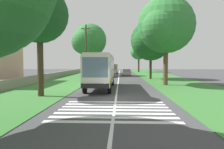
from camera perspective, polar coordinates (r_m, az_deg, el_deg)
name	(u,v)px	position (r m, az deg, el deg)	size (l,w,h in m)	color
ground	(116,99)	(17.19, 0.99, -6.45)	(160.00, 160.00, 0.00)	#424244
grass_verge_left	(62,82)	(33.20, -12.71, -1.88)	(120.00, 8.00, 0.04)	#387533
grass_verge_right	(175,82)	(33.02, 15.98, -1.95)	(120.00, 8.00, 0.04)	#387533
centre_line	(118,82)	(32.08, 1.59, -2.00)	(110.00, 0.16, 0.01)	silver
coach_bus	(101,69)	(24.28, -2.88, 1.42)	(11.16, 2.62, 3.73)	silver
zebra_crossing	(114,110)	(13.42, 0.61, -9.15)	(5.85, 6.80, 0.01)	silver
trailing_car_0	(109,74)	(43.75, -0.77, 0.22)	(4.30, 1.78, 1.43)	#B21E1E
trailing_car_1	(127,73)	(48.92, 3.81, 0.52)	(4.30, 1.78, 1.43)	#B7A893
trailing_minibus_0	(113,68)	(56.10, 0.34, 1.75)	(6.00, 2.14, 2.53)	#BFB299
roadside_tree_left_1	(89,41)	(48.85, -6.01, 8.56)	(8.77, 7.26, 11.31)	brown
roadside_tree_left_2	(39,16)	(19.96, -18.32, 14.03)	(5.65, 4.75, 9.18)	#3D2D1E
roadside_tree_right_0	(138,52)	(67.35, 6.81, 5.90)	(5.91, 5.14, 8.86)	#3D2D1E
roadside_tree_right_1	(150,41)	(39.01, 9.68, 8.40)	(8.11, 6.94, 10.10)	#3D2D1E
roadside_tree_right_2	(165,27)	(29.00, 13.41, 11.91)	(8.43, 7.06, 11.03)	brown
utility_pole	(86,52)	(33.54, -6.70, 5.74)	(0.24, 1.40, 8.47)	#473828
roadside_wall	(50,76)	(38.91, -15.66, -0.40)	(70.00, 0.40, 1.04)	gray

